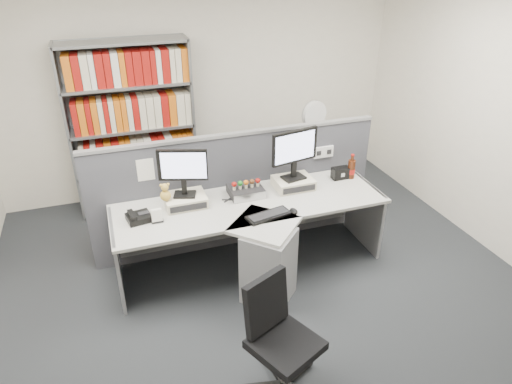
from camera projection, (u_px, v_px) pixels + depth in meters
name	position (u px, v px, depth m)	size (l,w,h in m)	color
ground	(280.00, 317.00, 4.07)	(5.50, 5.50, 0.00)	#2E3237
room_shell	(286.00, 123.00, 3.22)	(5.04, 5.54, 2.72)	white
partition	(238.00, 189.00, 4.80)	(3.00, 0.08, 1.27)	#474851
desk	(258.00, 238.00, 4.35)	(2.60, 1.20, 0.72)	#B7B7B1
monitor_riser_left	(185.00, 200.00, 4.35)	(0.38, 0.31, 0.10)	beige
monitor_riser_right	(293.00, 183.00, 4.66)	(0.38, 0.31, 0.10)	beige
monitor_left	(183.00, 169.00, 4.19)	(0.44, 0.20, 0.46)	black
monitor_right	(295.00, 150.00, 4.50)	(0.50, 0.20, 0.51)	black
desktop_pc	(246.00, 191.00, 4.52)	(0.32, 0.29, 0.09)	black
figurines	(246.00, 183.00, 4.47)	(0.29, 0.05, 0.09)	beige
keyboard	(269.00, 215.00, 4.17)	(0.44, 0.24, 0.03)	black
mouse	(294.00, 211.00, 4.23)	(0.07, 0.11, 0.04)	black
desk_phone	(138.00, 217.00, 4.11)	(0.23, 0.22, 0.09)	black
desk_calendar	(157.00, 217.00, 4.08)	(0.10, 0.08, 0.12)	black
plush_toy	(165.00, 193.00, 4.21)	(0.10, 0.10, 0.17)	gold
speaker	(341.00, 173.00, 4.84)	(0.18, 0.10, 0.12)	black
cola_bottle	(351.00, 169.00, 4.83)	(0.08, 0.08, 0.27)	#3F190A
shelving_unit	(133.00, 131.00, 5.38)	(1.41, 0.40, 2.00)	gray
filing_cabinet	(311.00, 170.00, 5.91)	(0.45, 0.61, 0.70)	gray
desk_fan	(314.00, 118.00, 5.58)	(0.33, 0.20, 0.55)	white
office_chair	(278.00, 335.00, 3.24)	(0.59, 0.59, 0.89)	silver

